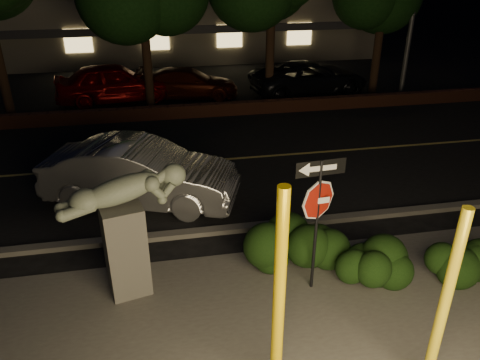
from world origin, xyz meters
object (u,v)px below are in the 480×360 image
sculpture (124,221)px  parked_car_dark (309,78)px  silver_sedan (140,173)px  parked_car_red (114,82)px  parked_car_darkred (188,83)px  signpost (318,201)px  yellow_pole_right (444,306)px  yellow_pole_left (279,299)px

sculpture → parked_car_dark: sculpture is taller
silver_sedan → parked_car_red: size_ratio=1.01×
silver_sedan → parked_car_darkred: silver_sedan is taller
parked_car_red → signpost: bearing=-169.7°
sculpture → parked_car_darkred: bearing=66.9°
sculpture → parked_car_red: 12.83m
silver_sedan → parked_car_darkred: 9.55m
yellow_pole_right → parked_car_darkred: (-2.15, 15.95, -0.91)m
signpost → parked_car_darkred: signpost is taller
silver_sedan → parked_car_dark: bearing=-19.8°
silver_sedan → parked_car_dark: 11.51m
yellow_pole_right → signpost: 2.71m
yellow_pole_left → parked_car_red: size_ratio=0.70×
sculpture → parked_car_dark: bearing=45.1°
yellow_pole_left → parked_car_dark: size_ratio=0.65×
yellow_pole_right → parked_car_red: 16.76m
signpost → sculpture: (-3.41, 0.61, -0.40)m
yellow_pole_left → silver_sedan: (-1.93, 6.23, -0.89)m
signpost → sculpture: bearing=165.4°
parked_car_red → parked_car_darkred: (3.12, 0.06, -0.19)m
yellow_pole_left → parked_car_dark: bearing=70.1°
signpost → parked_car_red: bearing=103.4°
yellow_pole_left → parked_car_red: bearing=101.1°
parked_car_red → parked_car_darkred: bearing=-96.5°
yellow_pole_left → yellow_pole_right: 2.26m
sculpture → parked_car_darkred: 13.06m
parked_car_dark → signpost: bearing=154.4°
parked_car_red → yellow_pole_left: bearing=-176.5°
yellow_pole_left → sculpture: (-2.13, 2.73, -0.18)m
silver_sedan → parked_car_dark: (7.38, 8.84, -0.07)m
yellow_pole_right → signpost: yellow_pole_right is taller
yellow_pole_right → parked_car_red: (-5.27, 15.89, -0.72)m
sculpture → silver_sedan: size_ratio=0.50×
yellow_pole_left → parked_car_red: yellow_pole_left is taller
sculpture → parked_car_red: sculpture is taller
yellow_pole_right → parked_car_darkred: 16.12m
yellow_pole_right → silver_sedan: bearing=122.1°
yellow_pole_right → parked_car_darkred: bearing=97.7°
yellow_pole_left → signpost: size_ratio=1.26×
sculpture → parked_car_dark: 14.51m
silver_sedan → parked_car_dark: size_ratio=0.93×
signpost → parked_car_darkred: 13.56m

